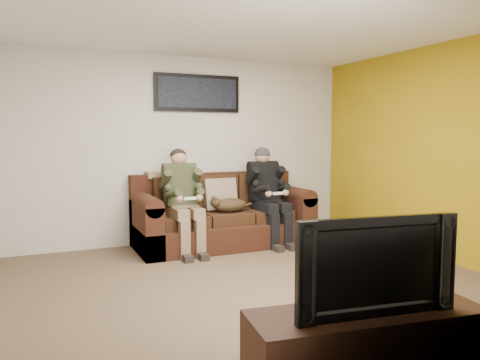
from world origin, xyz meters
name	(u,v)px	position (x,y,z in m)	size (l,w,h in m)	color
floor	(253,286)	(0.00, 0.00, 0.00)	(5.00, 5.00, 0.00)	brown
ceiling	(253,20)	(0.00, 0.00, 2.60)	(5.00, 5.00, 0.00)	silver
wall_back	(184,150)	(0.00, 2.25, 1.30)	(5.00, 5.00, 0.00)	beige
wall_front	(434,173)	(0.00, -2.25, 1.30)	(5.00, 5.00, 0.00)	beige
wall_right	(442,153)	(2.50, 0.00, 1.30)	(4.50, 4.50, 0.00)	beige
accent_wall_right	(441,153)	(2.49, 0.00, 1.30)	(4.50, 4.50, 0.00)	#A28310
sofa	(221,218)	(0.40, 1.84, 0.37)	(2.38, 1.03, 0.97)	#371B10
throw_pillow	(220,194)	(0.40, 1.88, 0.69)	(0.45, 0.13, 0.43)	#947D61
throw_blanket	(164,174)	(-0.33, 2.13, 0.97)	(0.49, 0.24, 0.09)	#BDB58B
person_left	(183,194)	(-0.22, 1.63, 0.76)	(0.51, 0.87, 1.33)	#877054
person_right	(268,189)	(1.01, 1.64, 0.76)	(0.51, 0.86, 1.34)	black
cat	(229,205)	(0.42, 1.63, 0.58)	(0.66, 0.26, 0.24)	#4E3A1E
framed_poster	(198,93)	(0.20, 2.22, 2.10)	(1.25, 0.05, 0.52)	black
tv_stand	(367,347)	(-0.17, -1.95, 0.23)	(1.46, 0.47, 0.46)	#311B10
television	(369,263)	(-0.17, -1.95, 0.75)	(1.02, 0.13, 0.59)	black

